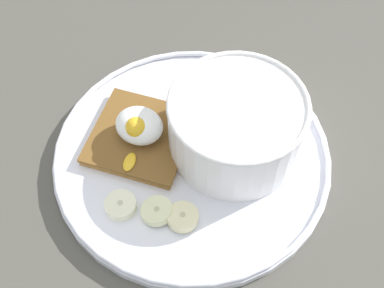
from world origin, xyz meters
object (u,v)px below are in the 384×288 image
object	(u,v)px
banana_slice_front	(121,205)
poached_egg	(139,126)
banana_slice_left	(156,210)
banana_slice_back	(183,217)
oatmeal_bowl	(236,125)
toast_slice	(141,137)

from	to	relation	value
banana_slice_front	poached_egg	bearing A→B (deg)	-74.37
banana_slice_front	banana_slice_left	distance (cm)	3.56
banana_slice_left	banana_slice_back	bearing A→B (deg)	-168.72
oatmeal_bowl	banana_slice_back	world-z (taller)	oatmeal_bowl
poached_egg	banana_slice_front	size ratio (longest dim) A/B	1.60
toast_slice	banana_slice_back	size ratio (longest dim) A/B	2.72
toast_slice	banana_slice_front	xyz separation A→B (cm)	(-2.24, 8.06, -0.08)
poached_egg	banana_slice_back	size ratio (longest dim) A/B	1.66
banana_slice_left	poached_egg	bearing A→B (deg)	-50.77
oatmeal_bowl	poached_egg	bearing A→B (deg)	23.53
oatmeal_bowl	banana_slice_front	distance (cm)	14.18
toast_slice	poached_egg	size ratio (longest dim) A/B	1.64
banana_slice_left	banana_slice_back	world-z (taller)	same
banana_slice_front	banana_slice_left	xyz separation A→B (cm)	(-3.41, -1.02, 0.05)
toast_slice	banana_slice_back	distance (cm)	10.58
banana_slice_front	banana_slice_back	xyz separation A→B (cm)	(-6.09, -1.55, 0.06)
poached_egg	banana_slice_left	bearing A→B (deg)	129.23
poached_egg	banana_slice_left	world-z (taller)	poached_egg
banana_slice_left	oatmeal_bowl	bearing A→B (deg)	-108.40
banana_slice_front	banana_slice_back	size ratio (longest dim) A/B	1.04
toast_slice	banana_slice_back	bearing A→B (deg)	142.02
toast_slice	poached_egg	distance (cm)	2.11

